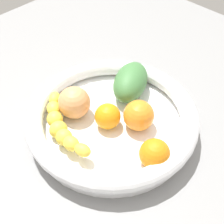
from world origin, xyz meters
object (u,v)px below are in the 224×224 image
at_px(orange_front, 108,117).
at_px(orange_mid_right, 155,154).
at_px(orange_mid_left, 139,115).
at_px(banana_draped_left, 61,127).
at_px(mango_green, 131,82).
at_px(peach_blush, 74,102).
at_px(fruit_bowl, 112,119).

distance_m(orange_front, orange_mid_right, 0.13).
bearing_deg(orange_mid_left, banana_draped_left, 142.99).
bearing_deg(orange_mid_right, mango_green, 54.85).
height_order(peach_blush, mango_green, peach_blush).
distance_m(banana_draped_left, peach_blush, 0.06).
height_order(banana_draped_left, orange_front, orange_front).
height_order(fruit_bowl, orange_mid_left, orange_mid_left).
bearing_deg(orange_front, mango_green, 17.98).
distance_m(orange_front, mango_green, 0.11).
height_order(fruit_bowl, banana_draped_left, banana_draped_left).
xyz_separation_m(banana_draped_left, orange_mid_left, (0.13, -0.09, 0.01)).
xyz_separation_m(orange_mid_right, mango_green, (0.12, 0.16, 0.00)).
relative_size(banana_draped_left, mango_green, 1.51).
bearing_deg(orange_mid_right, orange_mid_left, 58.70).
height_order(orange_mid_left, orange_mid_right, orange_mid_left).
bearing_deg(peach_blush, orange_front, -70.68).
xyz_separation_m(fruit_bowl, orange_front, (-0.01, -0.00, 0.02)).
relative_size(peach_blush, mango_green, 0.56).
height_order(fruit_bowl, peach_blush, peach_blush).
height_order(fruit_bowl, mango_green, mango_green).
height_order(banana_draped_left, peach_blush, peach_blush).
distance_m(orange_mid_right, mango_green, 0.20).
relative_size(banana_draped_left, peach_blush, 2.69).
xyz_separation_m(orange_mid_left, orange_mid_right, (-0.05, -0.08, -0.00)).
bearing_deg(orange_front, banana_draped_left, 149.43).
bearing_deg(orange_mid_right, orange_front, 86.62).
xyz_separation_m(banana_draped_left, orange_front, (0.08, -0.05, 0.00)).
bearing_deg(orange_mid_left, orange_mid_right, -121.30).
distance_m(banana_draped_left, orange_mid_right, 0.19).
relative_size(orange_front, orange_mid_left, 0.85).
bearing_deg(peach_blush, fruit_bowl, -62.00).
distance_m(orange_mid_left, mango_green, 0.10).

